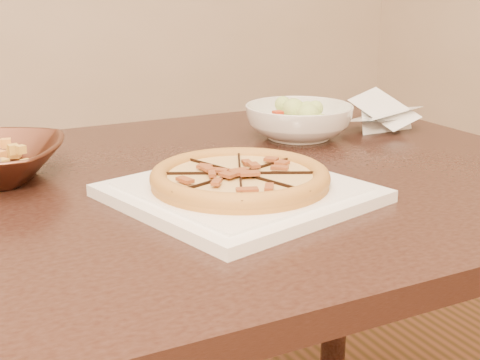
{
  "coord_description": "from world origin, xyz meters",
  "views": [
    {
      "loc": [
        -0.29,
        -0.9,
        1.07
      ],
      "look_at": [
        0.14,
        -0.04,
        0.78
      ],
      "focal_mm": 50.0,
      "sensor_mm": 36.0,
      "label": 1
    }
  ],
  "objects_px": {
    "plate": "(240,192)",
    "salad_bowl": "(299,122)",
    "dining_table": "(152,239)",
    "pizza": "(240,178)"
  },
  "relations": [
    {
      "from": "salad_bowl",
      "to": "pizza",
      "type": "bearing_deg",
      "value": -133.86
    },
    {
      "from": "plate",
      "to": "salad_bowl",
      "type": "xyz_separation_m",
      "value": [
        0.29,
        0.3,
        0.02
      ]
    },
    {
      "from": "pizza",
      "to": "dining_table",
      "type": "bearing_deg",
      "value": 127.88
    },
    {
      "from": "salad_bowl",
      "to": "dining_table",
      "type": "bearing_deg",
      "value": -156.19
    },
    {
      "from": "dining_table",
      "to": "salad_bowl",
      "type": "xyz_separation_m",
      "value": [
        0.39,
        0.17,
        0.13
      ]
    },
    {
      "from": "dining_table",
      "to": "salad_bowl",
      "type": "bearing_deg",
      "value": 23.81
    },
    {
      "from": "salad_bowl",
      "to": "plate",
      "type": "bearing_deg",
      "value": -133.86
    },
    {
      "from": "pizza",
      "to": "salad_bowl",
      "type": "relative_size",
      "value": 1.22
    },
    {
      "from": "plate",
      "to": "pizza",
      "type": "xyz_separation_m",
      "value": [
        -0.0,
        -0.0,
        0.02
      ]
    },
    {
      "from": "plate",
      "to": "salad_bowl",
      "type": "distance_m",
      "value": 0.41
    }
  ]
}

